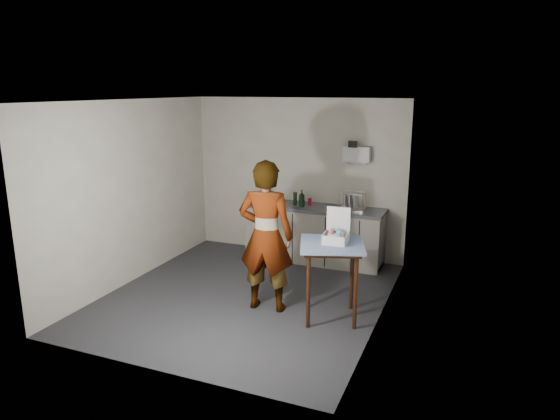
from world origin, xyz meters
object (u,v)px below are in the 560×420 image
at_px(soap_bottle, 302,198).
at_px(paper_towel, 265,194).
at_px(side_table, 332,253).
at_px(dish_rack, 352,206).
at_px(dark_bottle, 295,199).
at_px(kitchen_counter, 314,235).
at_px(standing_man, 266,236).
at_px(soda_can, 310,202).
at_px(bakery_box, 336,235).

distance_m(soap_bottle, paper_towel, 0.66).
distance_m(side_table, dish_rack, 1.95).
distance_m(soap_bottle, dark_bottle, 0.14).
height_order(kitchen_counter, standing_man, standing_man).
bearing_deg(dark_bottle, paper_towel, -179.37).
xyz_separation_m(side_table, dish_rack, (-0.24, 1.93, 0.14)).
xyz_separation_m(kitchen_counter, dish_rack, (0.59, 0.02, 0.55)).
relative_size(kitchen_counter, side_table, 2.33).
bearing_deg(side_table, soda_can, 97.10).
bearing_deg(soda_can, dark_bottle, -161.03).
bearing_deg(side_table, soap_bottle, 100.95).
xyz_separation_m(paper_towel, bakery_box, (1.72, -1.82, 0.00)).
relative_size(side_table, soda_can, 8.30).
bearing_deg(dark_bottle, kitchen_counter, 4.99).
relative_size(side_table, standing_man, 0.50).
xyz_separation_m(soap_bottle, dish_rack, (0.79, 0.09, -0.07)).
relative_size(soda_can, dark_bottle, 0.55).
relative_size(kitchen_counter, standing_man, 1.17).
xyz_separation_m(soda_can, dish_rack, (0.69, -0.03, 0.00)).
xyz_separation_m(kitchen_counter, side_table, (0.84, -1.91, 0.41)).
relative_size(standing_man, dark_bottle, 9.07).
relative_size(standing_man, dish_rack, 4.91).
height_order(standing_man, soda_can, standing_man).
relative_size(soap_bottle, dark_bottle, 1.25).
xyz_separation_m(dark_bottle, paper_towel, (-0.53, -0.01, 0.03)).
distance_m(soda_can, dark_bottle, 0.25).
relative_size(kitchen_counter, bakery_box, 5.56).
relative_size(soap_bottle, paper_towel, 0.92).
bearing_deg(bakery_box, soap_bottle, 116.67).
bearing_deg(standing_man, kitchen_counter, -96.91).
distance_m(kitchen_counter, dark_bottle, 0.67).
distance_m(soda_can, dish_rack, 0.69).
relative_size(kitchen_counter, soap_bottle, 8.49).
distance_m(kitchen_counter, soap_bottle, 0.65).
xyz_separation_m(soap_bottle, bakery_box, (1.07, -1.79, 0.01)).
bearing_deg(bakery_box, kitchen_counter, 110.93).
relative_size(standing_man, soda_can, 16.58).
bearing_deg(dark_bottle, soda_can, 18.97).
distance_m(soda_can, bakery_box, 2.14).
relative_size(kitchen_counter, dark_bottle, 10.59).
relative_size(paper_towel, bakery_box, 0.71).
xyz_separation_m(standing_man, soda_can, (-0.10, 1.99, 0.01)).
relative_size(kitchen_counter, paper_towel, 7.84).
bearing_deg(paper_towel, dish_rack, 2.29).
bearing_deg(paper_towel, soap_bottle, -3.21).
xyz_separation_m(paper_towel, dish_rack, (1.45, 0.06, -0.07)).
xyz_separation_m(side_table, paper_towel, (-1.69, 1.87, 0.21)).
relative_size(kitchen_counter, dish_rack, 5.74).
bearing_deg(soap_bottle, bakery_box, -59.17).
bearing_deg(paper_towel, side_table, -47.92).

